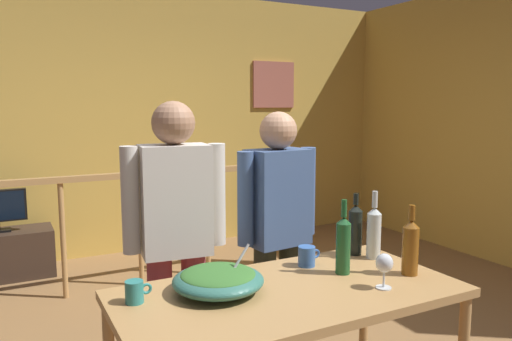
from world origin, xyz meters
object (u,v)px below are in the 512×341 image
(wine_bottle_dark, at_px, (355,229))
(mug_blue, at_px, (307,256))
(stair_railing, at_px, (129,211))
(tv_console, at_px, (0,255))
(salad_bowl, at_px, (218,279))
(wine_bottle_clear, at_px, (374,231))
(serving_table, at_px, (289,305))
(wine_bottle_green, at_px, (343,244))
(mug_teal, at_px, (135,292))
(wine_bottle_amber, at_px, (410,246))
(wine_glass, at_px, (384,265))
(framed_picture, at_px, (274,85))
(person_standing_right, at_px, (278,224))
(person_standing_left, at_px, (176,230))

(wine_bottle_dark, xyz_separation_m, mug_blue, (-0.34, -0.05, -0.09))
(stair_railing, xyz_separation_m, tv_console, (-1.00, 0.76, -0.46))
(salad_bowl, bearing_deg, wine_bottle_clear, 3.52)
(serving_table, height_order, wine_bottle_green, wine_bottle_green)
(salad_bowl, xyz_separation_m, mug_teal, (-0.35, 0.05, -0.01))
(mug_blue, bearing_deg, wine_bottle_green, -62.06)
(wine_bottle_clear, distance_m, mug_teal, 1.27)
(wine_bottle_amber, bearing_deg, serving_table, 170.63)
(stair_railing, relative_size, wine_glass, 24.43)
(stair_railing, relative_size, wine_bottle_clear, 10.76)
(framed_picture, xyz_separation_m, wine_bottle_green, (-1.53, -3.38, -0.89))
(wine_bottle_green, distance_m, wine_bottle_dark, 0.33)
(wine_bottle_amber, bearing_deg, stair_railing, 106.88)
(framed_picture, bearing_deg, wine_bottle_green, -114.35)
(stair_railing, relative_size, mug_blue, 31.79)
(wine_bottle_green, height_order, wine_bottle_dark, wine_bottle_green)
(wine_bottle_dark, distance_m, mug_blue, 0.35)
(wine_glass, relative_size, wine_bottle_dark, 0.47)
(tv_console, bearing_deg, wine_bottle_green, -64.35)
(serving_table, relative_size, person_standing_right, 0.99)
(wine_bottle_clear, relative_size, mug_blue, 2.95)
(wine_bottle_dark, bearing_deg, serving_table, -154.75)
(tv_console, xyz_separation_m, person_standing_right, (1.45, -2.51, 0.68))
(wine_glass, bearing_deg, mug_teal, 160.94)
(wine_bottle_dark, bearing_deg, framed_picture, 67.93)
(wine_glass, bearing_deg, person_standing_left, 129.97)
(salad_bowl, xyz_separation_m, person_standing_right, (0.59, 0.51, 0.06))
(mug_teal, bearing_deg, wine_bottle_dark, 5.03)
(wine_glass, bearing_deg, wine_bottle_amber, 19.33)
(wine_glass, bearing_deg, person_standing_right, 94.93)
(wine_glass, bearing_deg, serving_table, 154.09)
(mug_teal, bearing_deg, wine_bottle_amber, -12.12)
(mug_blue, distance_m, person_standing_left, 0.69)
(stair_railing, bearing_deg, serving_table, -86.55)
(wine_bottle_green, distance_m, person_standing_right, 0.58)
(framed_picture, distance_m, mug_blue, 3.72)
(tv_console, distance_m, wine_bottle_dark, 3.42)
(serving_table, bearing_deg, person_standing_right, 64.14)
(tv_console, bearing_deg, person_standing_right, -59.95)
(stair_railing, xyz_separation_m, wine_bottle_clear, (0.77, -2.21, 0.24))
(salad_bowl, xyz_separation_m, person_standing_left, (-0.02, 0.51, 0.10))
(serving_table, height_order, mug_blue, mug_blue)
(wine_bottle_amber, height_order, mug_blue, wine_bottle_amber)
(person_standing_left, bearing_deg, serving_table, 122.41)
(person_standing_right, bearing_deg, serving_table, 57.59)
(serving_table, height_order, wine_glass, wine_glass)
(framed_picture, distance_m, salad_bowl, 4.07)
(framed_picture, xyz_separation_m, salad_bowl, (-2.15, -3.32, -0.98))
(wine_bottle_amber, bearing_deg, mug_teal, 167.88)
(serving_table, xyz_separation_m, mug_teal, (-0.64, 0.17, 0.12))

